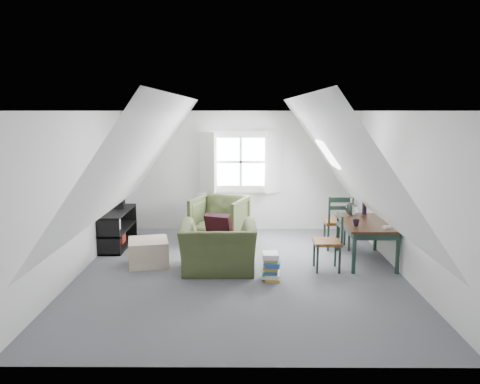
{
  "coord_description": "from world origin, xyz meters",
  "views": [
    {
      "loc": [
        0.04,
        -7.0,
        2.5
      ],
      "look_at": [
        -0.0,
        0.6,
        1.18
      ],
      "focal_mm": 35.0,
      "sensor_mm": 36.0,
      "label": 1
    }
  ],
  "objects_px": {
    "dining_chair_near": "(329,241)",
    "magazine_stack": "(271,266)",
    "dining_table": "(366,227)",
    "ottoman": "(148,252)",
    "dining_chair_far": "(338,221)",
    "media_shelf": "(116,230)",
    "armchair_near": "(219,271)",
    "armchair_far": "(220,241)"
  },
  "relations": [
    {
      "from": "armchair_near",
      "to": "media_shelf",
      "type": "relative_size",
      "value": 0.89
    },
    {
      "from": "dining_chair_far",
      "to": "dining_chair_near",
      "type": "bearing_deg",
      "value": 78.57
    },
    {
      "from": "dining_chair_near",
      "to": "magazine_stack",
      "type": "bearing_deg",
      "value": -77.26
    },
    {
      "from": "dining_table",
      "to": "dining_chair_far",
      "type": "distance_m",
      "value": 0.8
    },
    {
      "from": "dining_table",
      "to": "media_shelf",
      "type": "xyz_separation_m",
      "value": [
        -4.42,
        0.85,
        -0.29
      ]
    },
    {
      "from": "ottoman",
      "to": "dining_chair_near",
      "type": "relative_size",
      "value": 0.69
    },
    {
      "from": "ottoman",
      "to": "dining_table",
      "type": "xyz_separation_m",
      "value": [
        3.61,
        0.19,
        0.38
      ]
    },
    {
      "from": "media_shelf",
      "to": "armchair_far",
      "type": "bearing_deg",
      "value": 14.09
    },
    {
      "from": "dining_chair_far",
      "to": "dining_chair_near",
      "type": "distance_m",
      "value": 1.22
    },
    {
      "from": "ottoman",
      "to": "dining_table",
      "type": "height_order",
      "value": "dining_table"
    },
    {
      "from": "armchair_far",
      "to": "media_shelf",
      "type": "bearing_deg",
      "value": -149.27
    },
    {
      "from": "ottoman",
      "to": "dining_chair_near",
      "type": "distance_m",
      "value": 2.94
    },
    {
      "from": "ottoman",
      "to": "magazine_stack",
      "type": "distance_m",
      "value": 2.09
    },
    {
      "from": "armchair_near",
      "to": "magazine_stack",
      "type": "xyz_separation_m",
      "value": [
        0.81,
        -0.39,
        0.2
      ]
    },
    {
      "from": "media_shelf",
      "to": "magazine_stack",
      "type": "xyz_separation_m",
      "value": [
        2.78,
        -1.73,
        -0.1
      ]
    },
    {
      "from": "dining_chair_near",
      "to": "media_shelf",
      "type": "height_order",
      "value": "dining_chair_near"
    },
    {
      "from": "armchair_near",
      "to": "ottoman",
      "type": "xyz_separation_m",
      "value": [
        -1.17,
        0.3,
        0.21
      ]
    },
    {
      "from": "dining_chair_far",
      "to": "magazine_stack",
      "type": "relative_size",
      "value": 2.45
    },
    {
      "from": "armchair_far",
      "to": "magazine_stack",
      "type": "height_order",
      "value": "armchair_far"
    },
    {
      "from": "armchair_near",
      "to": "media_shelf",
      "type": "height_order",
      "value": "media_shelf"
    },
    {
      "from": "ottoman",
      "to": "dining_chair_far",
      "type": "bearing_deg",
      "value": 15.53
    },
    {
      "from": "dining_chair_far",
      "to": "magazine_stack",
      "type": "distance_m",
      "value": 2.09
    },
    {
      "from": "armchair_near",
      "to": "dining_chair_near",
      "type": "bearing_deg",
      "value": -179.81
    },
    {
      "from": "ottoman",
      "to": "media_shelf",
      "type": "bearing_deg",
      "value": 127.5
    },
    {
      "from": "magazine_stack",
      "to": "dining_table",
      "type": "bearing_deg",
      "value": 28.24
    },
    {
      "from": "armchair_near",
      "to": "dining_chair_near",
      "type": "height_order",
      "value": "dining_chair_near"
    },
    {
      "from": "dining_chair_far",
      "to": "media_shelf",
      "type": "relative_size",
      "value": 0.76
    },
    {
      "from": "dining_table",
      "to": "dining_chair_near",
      "type": "height_order",
      "value": "dining_chair_near"
    },
    {
      "from": "armchair_far",
      "to": "magazine_stack",
      "type": "bearing_deg",
      "value": -47.93
    },
    {
      "from": "armchair_far",
      "to": "dining_table",
      "type": "bearing_deg",
      "value": -6.42
    },
    {
      "from": "dining_chair_near",
      "to": "armchair_far",
      "type": "bearing_deg",
      "value": -144.64
    },
    {
      "from": "dining_chair_near",
      "to": "magazine_stack",
      "type": "xyz_separation_m",
      "value": [
        -0.95,
        -0.44,
        -0.27
      ]
    },
    {
      "from": "dining_chair_near",
      "to": "ottoman",
      "type": "bearing_deg",
      "value": -106.99
    },
    {
      "from": "media_shelf",
      "to": "dining_chair_far",
      "type": "bearing_deg",
      "value": 1.1
    },
    {
      "from": "armchair_far",
      "to": "dining_table",
      "type": "distance_m",
      "value": 2.86
    },
    {
      "from": "armchair_near",
      "to": "dining_table",
      "type": "distance_m",
      "value": 2.57
    },
    {
      "from": "dining_table",
      "to": "dining_chair_far",
      "type": "bearing_deg",
      "value": 118.62
    },
    {
      "from": "dining_chair_near",
      "to": "dining_chair_far",
      "type": "bearing_deg",
      "value": 150.67
    },
    {
      "from": "armchair_near",
      "to": "magazine_stack",
      "type": "bearing_deg",
      "value": 152.88
    },
    {
      "from": "dining_chair_far",
      "to": "media_shelf",
      "type": "bearing_deg",
      "value": 3.91
    },
    {
      "from": "media_shelf",
      "to": "magazine_stack",
      "type": "distance_m",
      "value": 3.27
    },
    {
      "from": "dining_table",
      "to": "media_shelf",
      "type": "height_order",
      "value": "dining_table"
    }
  ]
}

